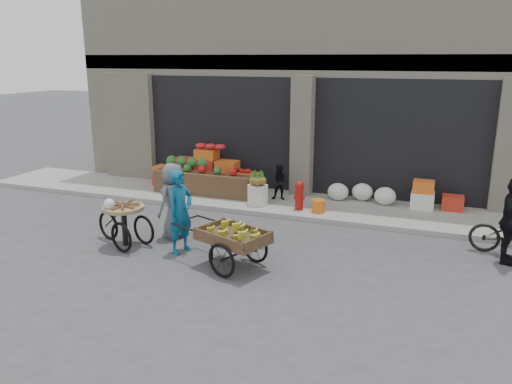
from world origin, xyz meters
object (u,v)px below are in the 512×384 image
at_px(vendor_grey, 174,200).
at_px(pineapple_bin, 258,195).
at_px(fire_hydrant, 299,194).
at_px(seated_person, 280,182).
at_px(tricycle_cart, 124,219).
at_px(vendor_woman, 180,212).
at_px(cyclist, 511,221).
at_px(orange_bucket, 319,206).
at_px(banana_cart, 231,234).

bearing_deg(vendor_grey, pineapple_bin, 172.22).
distance_m(fire_hydrant, seated_person, 0.96).
relative_size(pineapple_bin, tricycle_cart, 0.36).
height_order(fire_hydrant, vendor_woman, vendor_woman).
bearing_deg(vendor_woman, pineapple_bin, 8.56).
distance_m(vendor_woman, cyclist, 6.18).
xyz_separation_m(orange_bucket, vendor_grey, (-2.55, -2.43, 0.53)).
distance_m(orange_bucket, tricycle_cart, 4.61).
bearing_deg(pineapple_bin, cyclist, -16.20).
bearing_deg(fire_hydrant, orange_bucket, -5.71).
height_order(banana_cart, vendor_grey, vendor_grey).
height_order(fire_hydrant, seated_person, seated_person).
distance_m(orange_bucket, cyclist, 4.27).
height_order(vendor_woman, cyclist, vendor_woman).
distance_m(banana_cart, tricycle_cart, 2.48).
distance_m(banana_cart, vendor_woman, 1.28).
relative_size(seated_person, tricycle_cart, 0.64).
bearing_deg(fire_hydrant, cyclist, -19.34).
relative_size(banana_cart, tricycle_cart, 1.56).
bearing_deg(banana_cart, vendor_grey, 169.14).
bearing_deg(banana_cart, orange_bucket, 97.47).
height_order(banana_cart, cyclist, cyclist).
height_order(orange_bucket, banana_cart, banana_cart).
relative_size(pineapple_bin, fire_hydrant, 0.73).
bearing_deg(vendor_woman, seated_person, 3.85).
distance_m(orange_bucket, banana_cart, 3.60).
height_order(seated_person, cyclist, cyclist).
distance_m(orange_bucket, seated_person, 1.42).
bearing_deg(vendor_woman, tricycle_cart, 110.39).
height_order(pineapple_bin, vendor_woman, vendor_woman).
distance_m(seated_person, vendor_woman, 3.94).
xyz_separation_m(seated_person, vendor_woman, (-0.80, -3.85, 0.24)).
relative_size(pineapple_bin, vendor_grey, 0.32).
xyz_separation_m(pineapple_bin, vendor_grey, (-0.95, -2.53, 0.43)).
relative_size(orange_bucket, vendor_grey, 0.20).
height_order(fire_hydrant, cyclist, cyclist).
bearing_deg(vendor_grey, banana_cart, 71.90).
xyz_separation_m(seated_person, cyclist, (5.16, -2.21, 0.23)).
bearing_deg(vendor_grey, orange_bucket, 146.45).
distance_m(seated_person, tricycle_cart, 4.45).
xyz_separation_m(seated_person, tricycle_cart, (-2.05, -3.95, -0.02)).
relative_size(orange_bucket, tricycle_cart, 0.22).
relative_size(banana_cart, vendor_woman, 1.37).
bearing_deg(tricycle_cart, orange_bucket, 62.43).
height_order(seated_person, vendor_woman, vendor_woman).
bearing_deg(pineapple_bin, tricycle_cart, -116.27).
bearing_deg(tricycle_cart, vendor_woman, 22.19).
bearing_deg(vendor_grey, seated_person, 169.48).
xyz_separation_m(fire_hydrant, vendor_grey, (-2.05, -2.48, 0.30)).
bearing_deg(seated_person, fire_hydrant, -52.88).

